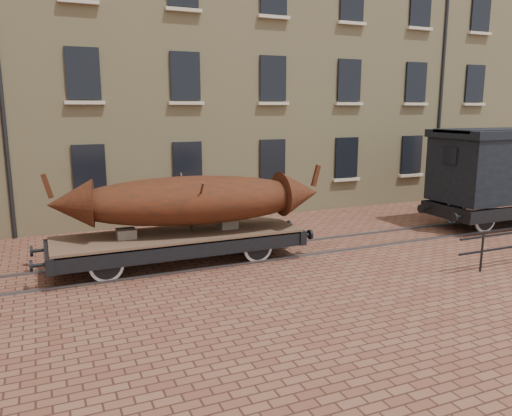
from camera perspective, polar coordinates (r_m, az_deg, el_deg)
name	(u,v)px	position (r m, az deg, el deg)	size (l,w,h in m)	color
ground	(311,248)	(15.67, 6.30, -4.52)	(90.00, 90.00, 0.00)	brown
warehouse_cream	(266,51)	(25.49, 1.14, 17.49)	(40.00, 10.19, 14.00)	tan
rail_track	(311,247)	(15.66, 6.30, -4.42)	(30.00, 1.52, 0.06)	#59595E
flatcar_wagon	(179,239)	(13.94, -8.75, -3.55)	(7.57, 2.05, 1.14)	brown
iron_boat	(192,200)	(13.80, -7.36, 0.92)	(7.53, 2.92, 1.77)	#4F1E0C
goods_van	(511,165)	(20.70, 27.13, 4.44)	(6.87, 2.50, 3.55)	black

